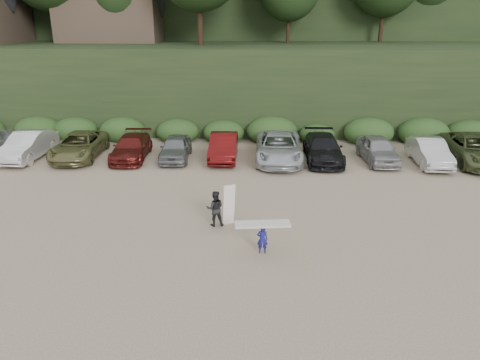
{
  "coord_description": "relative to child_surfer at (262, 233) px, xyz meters",
  "views": [
    {
      "loc": [
        0.16,
        -16.47,
        8.31
      ],
      "look_at": [
        -0.63,
        3.0,
        1.3
      ],
      "focal_mm": 35.0,
      "sensor_mm": 36.0,
      "label": 1
    }
  ],
  "objects": [
    {
      "name": "parked_cars",
      "position": [
        1.42,
        11.32,
        -0.04
      ],
      "size": [
        36.56,
        6.09,
        1.64
      ],
      "color": "#B5B6BB",
      "rests_on": "ground"
    },
    {
      "name": "ground",
      "position": [
        -0.35,
        1.22,
        -0.81
      ],
      "size": [
        120.0,
        120.0,
        0.0
      ],
      "primitive_type": "plane",
      "color": "tan",
      "rests_on": "ground"
    },
    {
      "name": "adult_surfer",
      "position": [
        -1.87,
        2.28,
        -0.05
      ],
      "size": [
        1.23,
        0.65,
        1.78
      ],
      "color": "black",
      "rests_on": "ground"
    },
    {
      "name": "child_surfer",
      "position": [
        0.0,
        0.0,
        0.0
      ],
      "size": [
        2.04,
        0.77,
        1.19
      ],
      "color": "navy",
      "rests_on": "ground"
    }
  ]
}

